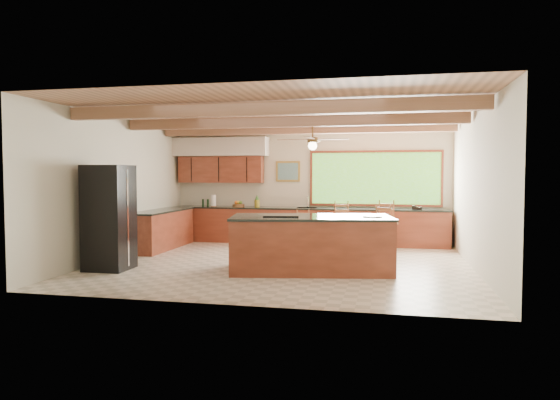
# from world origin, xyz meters

# --- Properties ---
(ground) EXTENTS (7.20, 7.20, 0.00)m
(ground) POSITION_xyz_m (0.00, 0.00, 0.00)
(ground) COLOR beige
(ground) RESTS_ON ground
(room_shell) EXTENTS (7.27, 6.54, 3.02)m
(room_shell) POSITION_xyz_m (-0.17, 0.65, 2.21)
(room_shell) COLOR beige
(room_shell) RESTS_ON ground
(counter_run) EXTENTS (7.12, 3.10, 1.25)m
(counter_run) POSITION_xyz_m (-0.82, 2.52, 0.46)
(counter_run) COLOR brown
(counter_run) RESTS_ON ground
(island) EXTENTS (3.10, 1.85, 1.03)m
(island) POSITION_xyz_m (0.65, -0.66, 0.51)
(island) COLOR brown
(island) RESTS_ON ground
(refrigerator) EXTENTS (0.78, 0.75, 1.95)m
(refrigerator) POSITION_xyz_m (-3.05, -1.30, 0.97)
(refrigerator) COLOR black
(refrigerator) RESTS_ON ground
(bar_stool_a) EXTENTS (0.35, 0.35, 0.96)m
(bar_stool_a) POSITION_xyz_m (0.10, 1.78, 0.57)
(bar_stool_a) COLOR brown
(bar_stool_a) RESTS_ON ground
(bar_stool_b) EXTENTS (0.54, 0.54, 1.14)m
(bar_stool_b) POSITION_xyz_m (0.87, 2.39, 0.67)
(bar_stool_b) COLOR brown
(bar_stool_b) RESTS_ON ground
(bar_stool_c) EXTENTS (0.53, 0.53, 1.13)m
(bar_stool_c) POSITION_xyz_m (2.00, 1.54, 0.67)
(bar_stool_c) COLOR brown
(bar_stool_c) RESTS_ON ground
(bar_stool_d) EXTENTS (0.45, 0.45, 1.17)m
(bar_stool_d) POSITION_xyz_m (2.01, 2.39, 0.70)
(bar_stool_d) COLOR brown
(bar_stool_d) RESTS_ON ground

